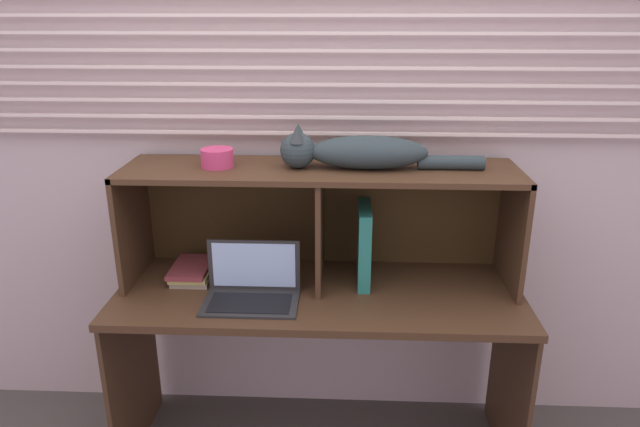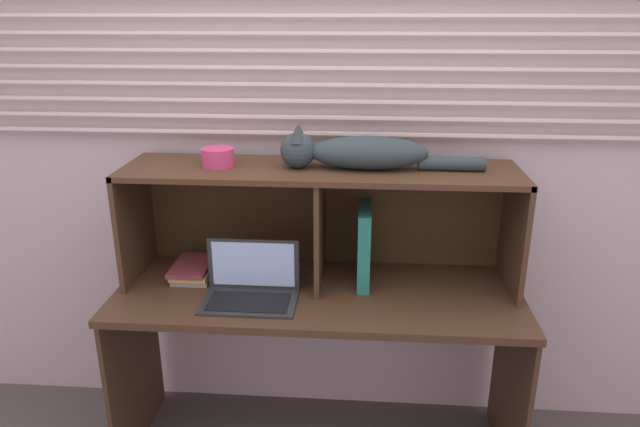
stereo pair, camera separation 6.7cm
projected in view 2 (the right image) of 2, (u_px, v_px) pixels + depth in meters
back_panel_with_blinds at (324, 146)px, 2.44m from camera, size 4.40×0.08×2.50m
desk at (318, 322)px, 2.33m from camera, size 1.59×0.61×0.76m
hutch_shelf_unit at (321, 199)px, 2.30m from camera, size 1.53×0.38×0.47m
cat at (357, 152)px, 2.19m from camera, size 0.77×0.16×0.17m
laptop at (251, 288)px, 2.21m from camera, size 0.36×0.22×0.22m
binder_upright at (364, 245)px, 2.32m from camera, size 0.05×0.26×0.32m
book_stack at (194, 269)px, 2.41m from camera, size 0.16×0.24×0.05m
small_basket at (218, 157)px, 2.24m from camera, size 0.12×0.12×0.07m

